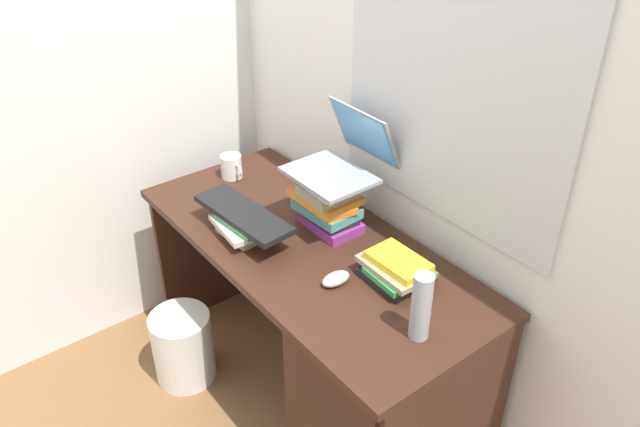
# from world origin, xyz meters

# --- Properties ---
(ground_plane) EXTENTS (6.00, 6.00, 0.00)m
(ground_plane) POSITION_xyz_m (0.00, 0.00, 0.00)
(ground_plane) COLOR brown
(wall_back) EXTENTS (6.00, 0.06, 2.60)m
(wall_back) POSITION_xyz_m (0.00, 0.36, 1.30)
(wall_back) COLOR white
(wall_back) RESTS_ON ground
(wall_left) EXTENTS (0.05, 6.00, 2.60)m
(wall_left) POSITION_xyz_m (-0.88, 0.00, 1.30)
(wall_left) COLOR silver
(wall_left) RESTS_ON ground
(desk) EXTENTS (1.43, 0.63, 0.72)m
(desk) POSITION_xyz_m (0.36, -0.02, 0.40)
(desk) COLOR #381E14
(desk) RESTS_ON ground
(book_stack_tall) EXTENTS (0.25, 0.19, 0.21)m
(book_stack_tall) POSITION_xyz_m (-0.05, 0.12, 0.83)
(book_stack_tall) COLOR #8C338C
(book_stack_tall) RESTS_ON desk
(book_stack_keyboard_riser) EXTENTS (0.24, 0.20, 0.08)m
(book_stack_keyboard_riser) POSITION_xyz_m (-0.19, -0.15, 0.76)
(book_stack_keyboard_riser) COLOR gray
(book_stack_keyboard_riser) RESTS_ON desk
(book_stack_side) EXTENTS (0.24, 0.20, 0.09)m
(book_stack_side) POSITION_xyz_m (0.34, 0.10, 0.77)
(book_stack_side) COLOR black
(book_stack_side) RESTS_ON desk
(laptop) EXTENTS (0.30, 0.33, 0.23)m
(laptop) POSITION_xyz_m (-0.04, 0.19, 0.99)
(laptop) COLOR gray
(laptop) RESTS_ON book_stack_tall
(keyboard) EXTENTS (0.43, 0.17, 0.02)m
(keyboard) POSITION_xyz_m (-0.19, -0.15, 0.81)
(keyboard) COLOR black
(keyboard) RESTS_ON book_stack_keyboard_riser
(computer_mouse) EXTENTS (0.06, 0.10, 0.04)m
(computer_mouse) POSITION_xyz_m (0.23, -0.06, 0.74)
(computer_mouse) COLOR #A5A8AD
(computer_mouse) RESTS_ON desk
(mug) EXTENTS (0.13, 0.09, 0.10)m
(mug) POSITION_xyz_m (-0.58, 0.04, 0.77)
(mug) COLOR white
(mug) RESTS_ON desk
(water_bottle) EXTENTS (0.06, 0.06, 0.22)m
(water_bottle) POSITION_xyz_m (0.57, -0.03, 0.83)
(water_bottle) COLOR #999EA5
(water_bottle) RESTS_ON desk
(wastebasket) EXTENTS (0.25, 0.25, 0.32)m
(wastebasket) POSITION_xyz_m (-0.37, -0.37, 0.16)
(wastebasket) COLOR silver
(wastebasket) RESTS_ON ground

